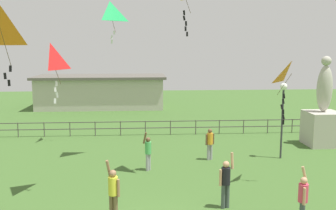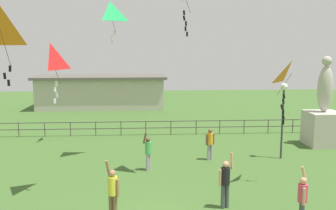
# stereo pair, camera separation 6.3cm
# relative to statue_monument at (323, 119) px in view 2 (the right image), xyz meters

# --- Properties ---
(statue_monument) EXTENTS (1.89, 1.89, 5.25)m
(statue_monument) POSITION_rel_statue_monument_xyz_m (0.00, 0.00, 0.00)
(statue_monument) COLOR #B2AD9E
(statue_monument) RESTS_ON ground_plane
(lamppost) EXTENTS (0.36, 0.36, 3.95)m
(lamppost) POSITION_rel_statue_monument_xyz_m (-3.39, -2.47, 1.36)
(lamppost) COLOR #38383D
(lamppost) RESTS_ON ground_plane
(person_0) EXTENTS (0.55, 0.32, 2.05)m
(person_0) POSITION_rel_statue_monument_xyz_m (-7.62, -8.36, -0.52)
(person_0) COLOR #3F4C47
(person_0) RESTS_ON ground_plane
(person_2) EXTENTS (0.47, 0.30, 1.63)m
(person_2) POSITION_rel_statue_monument_xyz_m (-7.14, -2.50, -0.61)
(person_2) COLOR #99999E
(person_2) RESTS_ON ground_plane
(person_3) EXTENTS (0.42, 0.44, 1.87)m
(person_3) POSITION_rel_statue_monument_xyz_m (-10.32, -3.98, -0.61)
(person_3) COLOR #99999E
(person_3) RESTS_ON ground_plane
(person_4) EXTENTS (0.49, 0.46, 2.04)m
(person_4) POSITION_rel_statue_monument_xyz_m (-11.56, -9.04, -0.52)
(person_4) COLOR brown
(person_4) RESTS_ON ground_plane
(person_5) EXTENTS (0.38, 0.50, 1.95)m
(person_5) POSITION_rel_statue_monument_xyz_m (-5.46, -9.94, -0.57)
(person_5) COLOR #3F4C47
(person_5) RESTS_ON ground_plane
(kite_1) EXTENTS (0.82, 1.05, 2.42)m
(kite_1) POSITION_rel_statue_monument_xyz_m (-14.74, -9.42, 4.72)
(kite_1) COLOR orange
(kite_3) EXTENTS (1.20, 1.06, 2.04)m
(kite_3) POSITION_rel_statue_monument_xyz_m (-12.14, -1.61, 5.86)
(kite_3) COLOR #1EB759
(kite_5) EXTENTS (1.09, 1.16, 2.60)m
(kite_5) POSITION_rel_statue_monument_xyz_m (-4.56, -6.25, 3.04)
(kite_5) COLOR orange
(kite_7) EXTENTS (0.79, 1.12, 2.25)m
(kite_7) POSITION_rel_statue_monument_xyz_m (-13.98, -6.55, 3.75)
(kite_7) COLOR red
(waterfront_railing) EXTENTS (36.02, 0.06, 0.95)m
(waterfront_railing) POSITION_rel_statue_monument_xyz_m (-10.90, 3.25, -0.92)
(waterfront_railing) COLOR #4C4742
(waterfront_railing) RESTS_ON ground_plane
(pavilion_building) EXTENTS (12.28, 5.17, 3.07)m
(pavilion_building) POSITION_rel_statue_monument_xyz_m (-14.54, 15.25, 0.01)
(pavilion_building) COLOR #B7B2A3
(pavilion_building) RESTS_ON ground_plane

